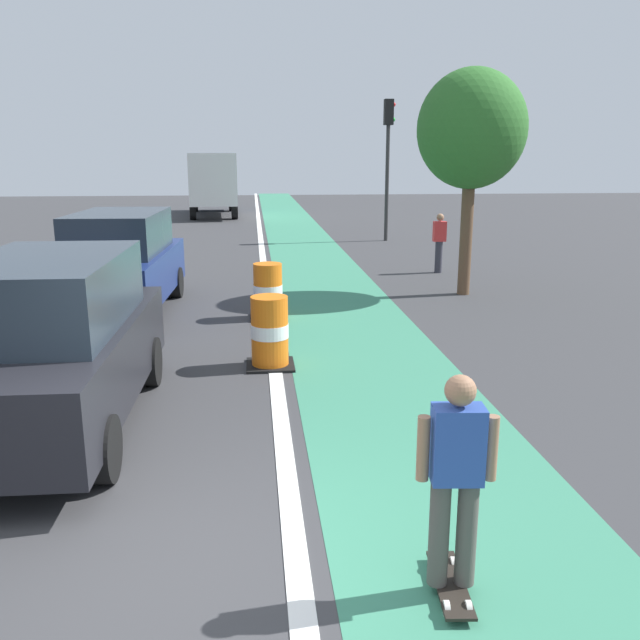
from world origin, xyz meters
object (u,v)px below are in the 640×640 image
parked_suv_second (122,262)px  traffic_barrel_mid (268,292)px  parked_suv_nearest (52,343)px  traffic_light_corner (388,145)px  delivery_truck_down_block (213,180)px  street_tree_sidewalk (472,130)px  pedestrian_crossing (439,241)px  skateboarder_on_lane (456,479)px  traffic_barrel_front (270,333)px

parked_suv_second → traffic_barrel_mid: 3.08m
parked_suv_nearest → traffic_light_corner: (7.33, 17.09, 2.47)m
delivery_truck_down_block → street_tree_sidewalk: (6.90, -21.42, 1.82)m
parked_suv_nearest → pedestrian_crossing: size_ratio=2.87×
skateboarder_on_lane → pedestrian_crossing: 13.96m
parked_suv_second → delivery_truck_down_block: delivery_truck_down_block is taller
skateboarder_on_lane → delivery_truck_down_block: delivery_truck_down_block is taller
traffic_barrel_front → street_tree_sidewalk: 7.50m
traffic_barrel_front → traffic_barrel_mid: same height
parked_suv_second → pedestrian_crossing: size_ratio=2.90×
parked_suv_second → traffic_barrel_front: size_ratio=4.29×
traffic_barrel_mid → street_tree_sidewalk: size_ratio=0.22×
traffic_barrel_front → street_tree_sidewalk: (4.62, 5.01, 3.14)m
traffic_light_corner → traffic_barrel_mid: bearing=-111.7°
skateboarder_on_lane → traffic_barrel_mid: skateboarder_on_lane is taller
delivery_truck_down_block → traffic_light_corner: 13.54m
traffic_barrel_mid → delivery_truck_down_block: (-2.33, 23.31, 1.31)m
skateboarder_on_lane → delivery_truck_down_block: size_ratio=0.22×
traffic_barrel_front → street_tree_sidewalk: bearing=47.3°
skateboarder_on_lane → traffic_barrel_front: bearing=101.9°
skateboarder_on_lane → parked_suv_second: 10.33m
skateboarder_on_lane → parked_suv_nearest: bearing=137.1°
parked_suv_second → traffic_barrel_mid: parked_suv_second is taller
traffic_barrel_front → pedestrian_crossing: bearing=58.6°
parked_suv_second → delivery_truck_down_block: bearing=88.5°
skateboarder_on_lane → parked_suv_nearest: parked_suv_nearest is taller
traffic_light_corner → street_tree_sidewalk: bearing=-90.9°
pedestrian_crossing → traffic_barrel_front: bearing=-121.4°
skateboarder_on_lane → parked_suv_nearest: 5.09m
skateboarder_on_lane → parked_suv_second: (-4.05, 9.50, 0.12)m
street_tree_sidewalk → skateboarder_on_lane: bearing=-108.1°
pedestrian_crossing → parked_suv_nearest: bearing=-126.4°
traffic_barrel_mid → parked_suv_second: bearing=164.2°
delivery_truck_down_block → traffic_barrel_mid: bearing=-84.3°
traffic_barrel_front → traffic_barrel_mid: (0.05, 3.12, 0.00)m
traffic_barrel_mid → traffic_light_corner: bearing=68.3°
parked_suv_nearest → traffic_barrel_mid: size_ratio=4.24×
traffic_barrel_front → parked_suv_second: bearing=126.1°
traffic_barrel_front → street_tree_sidewalk: street_tree_sidewalk is taller
delivery_truck_down_block → pedestrian_crossing: delivery_truck_down_block is taller
traffic_barrel_front → traffic_light_corner: 16.01m
skateboarder_on_lane → pedestrian_crossing: size_ratio=1.05×
traffic_barrel_mid → pedestrian_crossing: 6.78m
traffic_barrel_front → traffic_light_corner: bearing=72.3°
parked_suv_second → traffic_light_corner: bearing=55.3°
pedestrian_crossing → street_tree_sidewalk: bearing=-94.1°
skateboarder_on_lane → traffic_light_corner: size_ratio=0.33×
skateboarder_on_lane → delivery_truck_down_block: 32.19m
skateboarder_on_lane → parked_suv_nearest: (-3.72, 3.46, 0.12)m
traffic_light_corner → pedestrian_crossing: 7.55m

